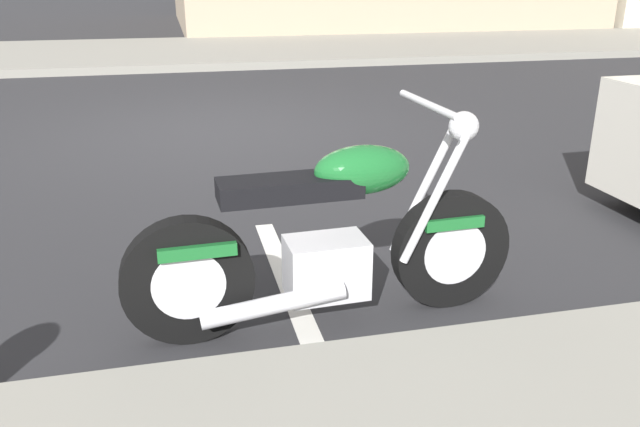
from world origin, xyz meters
name	(u,v)px	position (x,y,z in m)	size (l,w,h in m)	color
ground_plane	(225,131)	(0.00, 0.00, 0.00)	(260.00, 260.00, 0.00)	#28282B
parking_stall_stripe	(293,296)	(0.00, -4.02, 0.00)	(0.12, 2.20, 0.01)	silver
parked_motorcycle	(330,244)	(0.14, -4.31, 0.43)	(2.00, 0.62, 1.11)	black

